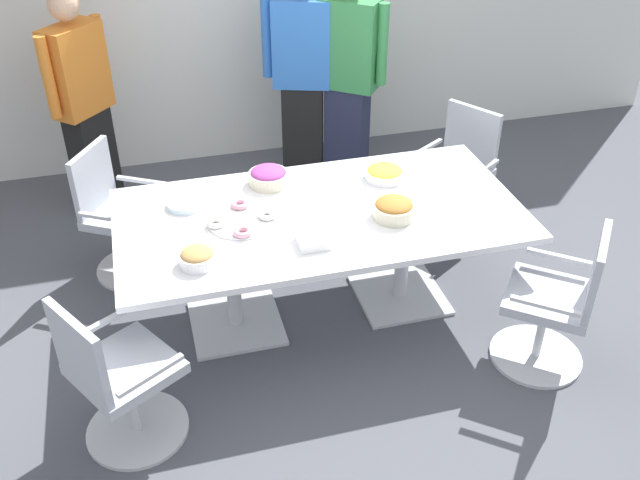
# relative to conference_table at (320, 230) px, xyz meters

# --- Properties ---
(ground_plane) EXTENTS (10.00, 10.00, 0.01)m
(ground_plane) POSITION_rel_conference_table_xyz_m (0.00, 0.00, -0.63)
(ground_plane) COLOR #4C4F56
(conference_table) EXTENTS (2.40, 1.20, 0.75)m
(conference_table) POSITION_rel_conference_table_xyz_m (0.00, 0.00, 0.00)
(conference_table) COLOR white
(conference_table) RESTS_ON ground
(office_chair_0) EXTENTS (0.74, 0.74, 0.91)m
(office_chair_0) POSITION_rel_conference_table_xyz_m (-1.25, -0.75, -0.22)
(office_chair_0) COLOR silver
(office_chair_0) RESTS_ON ground
(office_chair_1) EXTENTS (0.76, 0.76, 0.91)m
(office_chair_1) POSITION_rel_conference_table_xyz_m (1.17, -0.80, -0.22)
(office_chair_1) COLOR silver
(office_chair_1) RESTS_ON ground
(office_chair_2) EXTENTS (0.74, 0.74, 0.91)m
(office_chair_2) POSITION_rel_conference_table_xyz_m (1.25, 0.75, -0.22)
(office_chair_2) COLOR silver
(office_chair_2) RESTS_ON ground
(office_chair_3) EXTENTS (0.74, 0.74, 0.91)m
(office_chair_3) POSITION_rel_conference_table_xyz_m (-1.18, 0.79, -0.22)
(office_chair_3) COLOR silver
(office_chair_3) RESTS_ON ground
(person_standing_0) EXTENTS (0.47, 0.50, 1.70)m
(person_standing_0) POSITION_rel_conference_table_xyz_m (-1.34, 1.72, 0.26)
(person_standing_0) COLOR black
(person_standing_0) RESTS_ON ground
(person_standing_1) EXTENTS (0.60, 0.35, 1.78)m
(person_standing_1) POSITION_rel_conference_table_xyz_m (0.32, 1.71, 0.31)
(person_standing_1) COLOR black
(person_standing_1) RESTS_ON ground
(person_standing_2) EXTENTS (0.53, 0.44, 1.80)m
(person_standing_2) POSITION_rel_conference_table_xyz_m (0.65, 1.56, 0.32)
(person_standing_2) COLOR #232842
(person_standing_2) RESTS_ON ground
(snack_bowl_candy_mix) EXTENTS (0.25, 0.25, 0.12)m
(snack_bowl_candy_mix) POSITION_rel_conference_table_xyz_m (-0.23, 0.41, 0.18)
(snack_bowl_candy_mix) COLOR beige
(snack_bowl_candy_mix) RESTS_ON conference_table
(snack_bowl_chips_yellow) EXTENTS (0.25, 0.25, 0.08)m
(snack_bowl_chips_yellow) POSITION_rel_conference_table_xyz_m (0.50, 0.29, 0.17)
(snack_bowl_chips_yellow) COLOR white
(snack_bowl_chips_yellow) RESTS_ON conference_table
(snack_bowl_cookies) EXTENTS (0.20, 0.20, 0.10)m
(snack_bowl_cookies) POSITION_rel_conference_table_xyz_m (-0.76, -0.34, 0.17)
(snack_bowl_cookies) COLOR white
(snack_bowl_cookies) RESTS_ON conference_table
(snack_bowl_pretzels) EXTENTS (0.25, 0.25, 0.12)m
(snack_bowl_pretzels) POSITION_rel_conference_table_xyz_m (0.40, -0.16, 0.18)
(snack_bowl_pretzels) COLOR beige
(snack_bowl_pretzels) RESTS_ON conference_table
(donut_platter) EXTENTS (0.41, 0.41, 0.04)m
(donut_platter) POSITION_rel_conference_table_xyz_m (-0.47, 0.01, 0.14)
(donut_platter) COLOR white
(donut_platter) RESTS_ON conference_table
(plate_stack) EXTENTS (0.22, 0.22, 0.04)m
(plate_stack) POSITION_rel_conference_table_xyz_m (-0.76, 0.27, 0.14)
(plate_stack) COLOR white
(plate_stack) RESTS_ON conference_table
(napkin_pile) EXTENTS (0.17, 0.17, 0.05)m
(napkin_pile) POSITION_rel_conference_table_xyz_m (-0.13, -0.32, 0.15)
(napkin_pile) COLOR white
(napkin_pile) RESTS_ON conference_table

